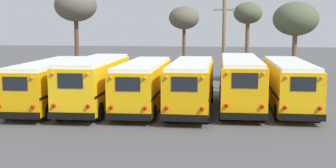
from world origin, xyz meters
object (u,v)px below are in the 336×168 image
at_px(school_bus_0, 51,82).
at_px(bare_tree_0, 296,20).
at_px(bare_tree_2, 248,15).
at_px(bare_tree_3, 76,7).
at_px(school_bus_4, 240,81).
at_px(school_bus_1, 96,82).
at_px(school_bus_3, 191,84).
at_px(school_bus_5, 289,83).
at_px(utility_pole, 224,43).
at_px(school_bus_2, 144,83).
at_px(bare_tree_1, 184,19).

xyz_separation_m(school_bus_0, bare_tree_0, (17.29, 12.89, 4.18)).
height_order(bare_tree_2, bare_tree_3, bare_tree_3).
relative_size(bare_tree_2, bare_tree_3, 0.87).
bearing_deg(school_bus_4, school_bus_1, -169.65).
bearing_deg(bare_tree_2, school_bus_3, -103.89).
bearing_deg(school_bus_5, bare_tree_3, 145.54).
relative_size(bare_tree_0, bare_tree_2, 0.97).
relative_size(school_bus_0, utility_pole, 1.37).
distance_m(school_bus_0, utility_pole, 14.92).
relative_size(school_bus_0, school_bus_5, 1.04).
height_order(school_bus_3, school_bus_5, school_bus_3).
height_order(school_bus_2, school_bus_5, school_bus_5).
distance_m(school_bus_1, utility_pole, 12.87).
relative_size(school_bus_2, school_bus_3, 1.02).
bearing_deg(bare_tree_2, school_bus_5, -83.10).
height_order(school_bus_3, bare_tree_2, bare_tree_2).
height_order(school_bus_0, bare_tree_2, bare_tree_2).
distance_m(school_bus_1, bare_tree_0, 19.69).
bearing_deg(school_bus_2, bare_tree_3, 124.15).
xyz_separation_m(school_bus_2, bare_tree_2, (7.24, 16.85, 4.70)).
bearing_deg(school_bus_2, bare_tree_0, 48.32).
distance_m(school_bus_5, bare_tree_3, 23.18).
xyz_separation_m(school_bus_5, utility_pole, (-4.17, 8.28, 2.19)).
distance_m(school_bus_3, bare_tree_3, 19.56).
bearing_deg(utility_pole, school_bus_5, -63.28).
height_order(school_bus_0, school_bus_3, school_bus_3).
distance_m(school_bus_3, bare_tree_1, 15.19).
xyz_separation_m(school_bus_0, bare_tree_1, (7.23, 14.64, 4.29)).
bearing_deg(utility_pole, school_bus_4, -82.20).
distance_m(school_bus_2, utility_pole, 10.90).
xyz_separation_m(utility_pole, bare_tree_2, (2.27, 7.40, 2.48)).
bearing_deg(school_bus_2, school_bus_3, -2.48).
bearing_deg(bare_tree_3, school_bus_4, -39.15).
bearing_deg(school_bus_1, bare_tree_3, 114.06).
height_order(bare_tree_0, bare_tree_3, bare_tree_3).
bearing_deg(school_bus_4, utility_pole, 97.80).
height_order(school_bus_0, bare_tree_1, bare_tree_1).
distance_m(school_bus_3, bare_tree_2, 18.10).
distance_m(bare_tree_1, bare_tree_2, 6.62).
height_order(school_bus_0, school_bus_5, school_bus_5).
distance_m(school_bus_0, bare_tree_1, 16.89).
bearing_deg(school_bus_1, school_bus_3, 2.51).
bearing_deg(bare_tree_1, school_bus_3, -82.48).
bearing_deg(school_bus_3, bare_tree_2, 76.11).
distance_m(school_bus_0, school_bus_5, 15.31).
xyz_separation_m(school_bus_1, bare_tree_0, (14.24, 12.97, 4.05)).
height_order(school_bus_4, bare_tree_1, bare_tree_1).
bearing_deg(school_bus_2, school_bus_5, 7.26).
bearing_deg(bare_tree_1, bare_tree_0, -9.91).
bearing_deg(school_bus_4, bare_tree_2, 85.78).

